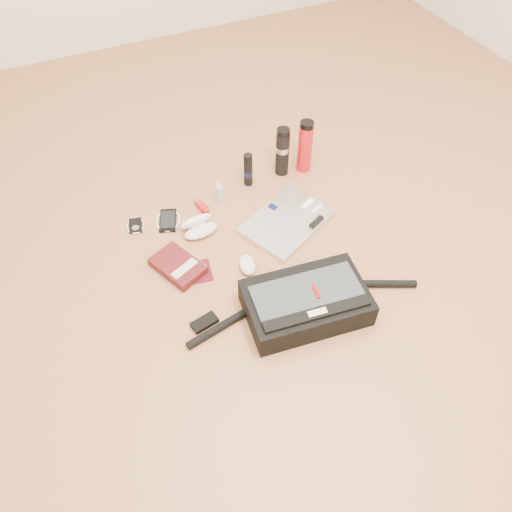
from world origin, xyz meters
name	(u,v)px	position (x,y,z in m)	size (l,w,h in m)	color
ground	(266,271)	(0.00, 0.00, 0.00)	(4.00, 4.00, 0.00)	#A66E45
messenger_bag	(306,303)	(0.05, -0.23, 0.05)	(0.88, 0.31, 0.12)	black
laptop	(287,222)	(0.19, 0.19, 0.01)	(0.43, 0.38, 0.03)	silver
book	(178,266)	(-0.30, 0.15, 0.02)	(0.20, 0.24, 0.04)	#4B1013
passport	(201,271)	(-0.23, 0.10, 0.00)	(0.10, 0.12, 0.01)	#500C18
mouse	(247,265)	(-0.06, 0.05, 0.02)	(0.08, 0.12, 0.03)	silver
sunglasses_case	(198,226)	(-0.16, 0.31, 0.03)	(0.15, 0.13, 0.08)	silver
ipod	(136,226)	(-0.39, 0.44, 0.00)	(0.09, 0.10, 0.01)	black
phone	(168,220)	(-0.26, 0.41, 0.01)	(0.13, 0.15, 0.01)	black
inhaler	(201,206)	(-0.10, 0.43, 0.01)	(0.04, 0.10, 0.03)	#A61A15
spray_bottle	(219,193)	(-0.01, 0.44, 0.04)	(0.03, 0.03, 0.10)	#9EBCD1
aerosol_can	(248,169)	(0.15, 0.49, 0.08)	(0.05, 0.05, 0.17)	black
thermos_black	(282,151)	(0.32, 0.50, 0.12)	(0.08, 0.08, 0.23)	black
thermos_red	(305,147)	(0.42, 0.48, 0.12)	(0.08, 0.08, 0.25)	red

